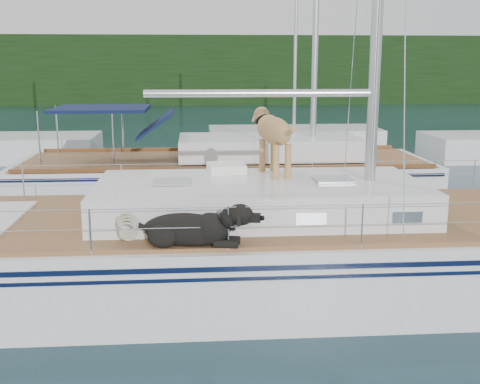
{
  "coord_description": "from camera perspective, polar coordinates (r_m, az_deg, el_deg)",
  "views": [
    {
      "loc": [
        -0.22,
        -9.4,
        3.68
      ],
      "look_at": [
        0.5,
        0.2,
        1.6
      ],
      "focal_mm": 45.0,
      "sensor_mm": 36.0,
      "label": 1
    }
  ],
  "objects": [
    {
      "name": "main_sailboat",
      "position": [
        9.87,
        -2.24,
        -5.47
      ],
      "size": [
        12.0,
        3.83,
        14.01
      ],
      "color": "white",
      "rests_on": "ground"
    },
    {
      "name": "tree_line",
      "position": [
        54.4,
        -4.15,
        11.44
      ],
      "size": [
        90.0,
        3.0,
        6.0
      ],
      "primitive_type": "cube",
      "color": "black",
      "rests_on": "ground"
    },
    {
      "name": "ground",
      "position": [
        10.1,
        -2.78,
        -9.2
      ],
      "size": [
        120.0,
        120.0,
        0.0
      ],
      "primitive_type": "plane",
      "color": "black",
      "rests_on": "ground"
    },
    {
      "name": "shore_bank",
      "position": [
        55.69,
        -4.12,
        8.99
      ],
      "size": [
        92.0,
        1.0,
        1.2
      ],
      "primitive_type": "cube",
      "color": "#595147",
      "rests_on": "ground"
    },
    {
      "name": "bg_boat_center",
      "position": [
        25.95,
        5.11,
        4.99
      ],
      "size": [
        7.2,
        3.0,
        11.65
      ],
      "color": "white",
      "rests_on": "ground"
    },
    {
      "name": "neighbor_sailboat",
      "position": [
        16.32,
        -1.09,
        1.4
      ],
      "size": [
        11.0,
        3.5,
        13.3
      ],
      "color": "white",
      "rests_on": "ground"
    }
  ]
}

